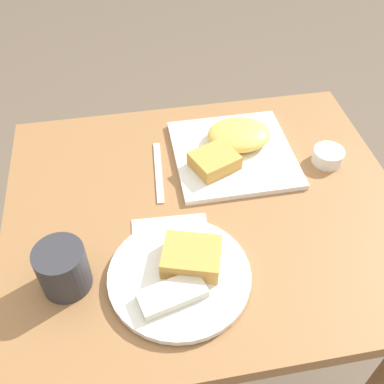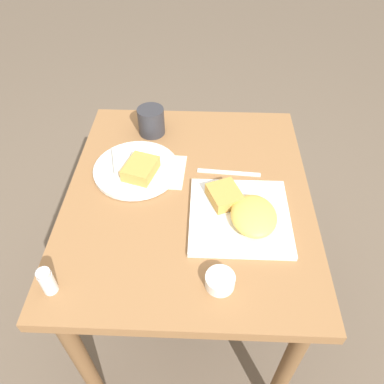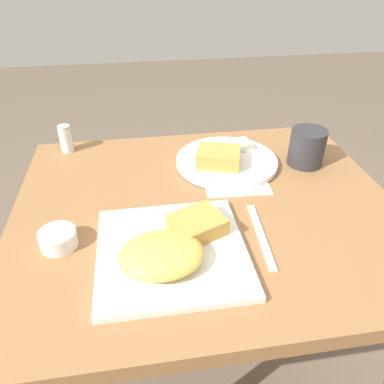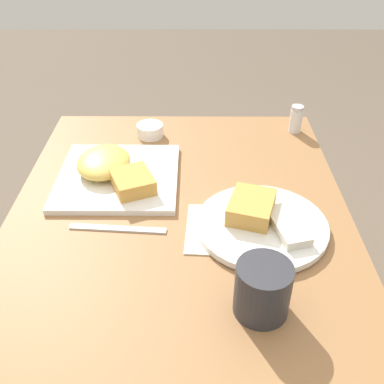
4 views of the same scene
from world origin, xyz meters
name	(u,v)px [view 2 (image 2 of 4)]	position (x,y,z in m)	size (l,w,h in m)	color
ground_plane	(190,306)	(0.00, 0.00, 0.00)	(8.00, 8.00, 0.00)	brown
dining_table	(189,213)	(0.00, 0.00, 0.63)	(0.89, 0.75, 0.73)	olive
menu_card	(145,170)	(0.09, 0.15, 0.74)	(0.18, 0.27, 0.00)	beige
plate_square_near	(243,213)	(-0.10, -0.16, 0.75)	(0.29, 0.29, 0.06)	white
plate_oval_far	(136,168)	(0.08, 0.17, 0.75)	(0.28, 0.28, 0.05)	white
sauce_ramekin	(220,281)	(-0.32, -0.09, 0.75)	(0.07, 0.07, 0.03)	white
salt_shaker	(48,282)	(-0.35, 0.32, 0.77)	(0.04, 0.04, 0.08)	white
butter_knife	(229,173)	(0.09, -0.13, 0.74)	(0.03, 0.21, 0.00)	silver
coffee_mug	(151,121)	(0.30, 0.15, 0.78)	(0.09, 0.09, 0.10)	#2D2D33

